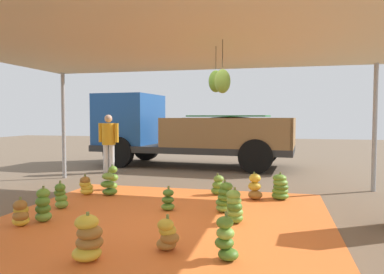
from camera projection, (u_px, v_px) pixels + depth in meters
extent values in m
plane|color=brown|center=(201.00, 186.00, 8.68)|extent=(40.00, 40.00, 0.00)
cube|color=orange|center=(162.00, 221.00, 5.77)|extent=(5.23, 5.19, 0.01)
cylinder|color=#9EA0A5|center=(64.00, 126.00, 9.78)|extent=(0.10, 0.10, 2.79)
cylinder|color=#9EA0A5|center=(375.00, 128.00, 8.02)|extent=(0.10, 0.10, 2.79)
cube|color=beige|center=(161.00, 39.00, 5.61)|extent=(8.00, 7.00, 0.06)
cylinder|color=#4C422D|center=(223.00, 54.00, 5.51)|extent=(0.01, 0.01, 0.42)
ellipsoid|color=#6B9E38|center=(222.00, 81.00, 5.53)|extent=(0.24, 0.24, 0.36)
cylinder|color=#4C422D|center=(216.00, 58.00, 6.06)|extent=(0.01, 0.01, 0.37)
ellipsoid|color=#518428|center=(216.00, 81.00, 6.08)|extent=(0.24, 0.24, 0.36)
ellipsoid|color=#60932D|center=(235.00, 218.00, 5.64)|extent=(0.35, 0.35, 0.16)
ellipsoid|color=#75A83D|center=(235.00, 212.00, 5.63)|extent=(0.35, 0.35, 0.16)
ellipsoid|color=#477523|center=(235.00, 207.00, 5.60)|extent=(0.34, 0.34, 0.16)
ellipsoid|color=#75A83D|center=(234.00, 201.00, 5.61)|extent=(0.24, 0.24, 0.16)
ellipsoid|color=#75A83D|center=(233.00, 195.00, 5.61)|extent=(0.30, 0.30, 0.16)
cylinder|color=olive|center=(235.00, 191.00, 5.59)|extent=(0.04, 0.04, 0.12)
ellipsoid|color=#996628|center=(255.00, 195.00, 7.25)|extent=(0.37, 0.37, 0.18)
ellipsoid|color=gold|center=(255.00, 186.00, 7.27)|extent=(0.34, 0.34, 0.18)
ellipsoid|color=gold|center=(255.00, 178.00, 7.24)|extent=(0.32, 0.32, 0.18)
cylinder|color=olive|center=(254.00, 175.00, 7.25)|extent=(0.04, 0.04, 0.12)
ellipsoid|color=#6B9E38|center=(62.00, 204.00, 6.54)|extent=(0.30, 0.30, 0.15)
ellipsoid|color=#60932D|center=(61.00, 198.00, 6.56)|extent=(0.28, 0.28, 0.15)
ellipsoid|color=#518428|center=(60.00, 193.00, 6.56)|extent=(0.26, 0.26, 0.15)
ellipsoid|color=#518428|center=(60.00, 188.00, 6.51)|extent=(0.26, 0.26, 0.15)
cylinder|color=olive|center=(60.00, 184.00, 6.52)|extent=(0.04, 0.04, 0.12)
ellipsoid|color=#518428|center=(110.00, 192.00, 7.65)|extent=(0.37, 0.37, 0.14)
ellipsoid|color=#518428|center=(107.00, 184.00, 7.61)|extent=(0.39, 0.39, 0.14)
ellipsoid|color=#75A83D|center=(108.00, 176.00, 7.60)|extent=(0.26, 0.26, 0.14)
cylinder|color=olive|center=(109.00, 173.00, 7.61)|extent=(0.04, 0.04, 0.12)
ellipsoid|color=#60932D|center=(217.00, 191.00, 7.69)|extent=(0.35, 0.35, 0.16)
ellipsoid|color=#60932D|center=(218.00, 185.00, 7.67)|extent=(0.33, 0.33, 0.16)
ellipsoid|color=#6B9E38|center=(219.00, 179.00, 7.70)|extent=(0.27, 0.27, 0.16)
cylinder|color=olive|center=(218.00, 176.00, 7.68)|extent=(0.04, 0.04, 0.12)
ellipsoid|color=#75A83D|center=(224.00, 208.00, 6.29)|extent=(0.30, 0.30, 0.15)
ellipsoid|color=#518428|center=(223.00, 202.00, 6.29)|extent=(0.37, 0.37, 0.15)
ellipsoid|color=#518428|center=(225.00, 197.00, 6.26)|extent=(0.27, 0.27, 0.15)
ellipsoid|color=#477523|center=(225.00, 192.00, 6.25)|extent=(0.26, 0.26, 0.15)
ellipsoid|color=#518428|center=(226.00, 186.00, 6.26)|extent=(0.31, 0.31, 0.15)
cylinder|color=olive|center=(225.00, 183.00, 6.25)|extent=(0.04, 0.04, 0.12)
ellipsoid|color=gold|center=(87.00, 253.00, 4.16)|extent=(0.39, 0.39, 0.17)
ellipsoid|color=#996628|center=(89.00, 242.00, 4.18)|extent=(0.44, 0.44, 0.17)
ellipsoid|color=#996628|center=(90.00, 232.00, 4.17)|extent=(0.30, 0.30, 0.17)
ellipsoid|color=gold|center=(87.00, 222.00, 4.17)|extent=(0.38, 0.38, 0.17)
cylinder|color=olive|center=(88.00, 217.00, 4.16)|extent=(0.04, 0.04, 0.12)
ellipsoid|color=#60932D|center=(112.00, 186.00, 8.24)|extent=(0.32, 0.32, 0.17)
ellipsoid|color=#60932D|center=(113.00, 178.00, 8.25)|extent=(0.22, 0.22, 0.17)
ellipsoid|color=#60932D|center=(113.00, 170.00, 8.26)|extent=(0.25, 0.25, 0.17)
cylinder|color=olive|center=(112.00, 167.00, 8.24)|extent=(0.04, 0.04, 0.12)
ellipsoid|color=#518428|center=(280.00, 196.00, 7.25)|extent=(0.45, 0.45, 0.15)
ellipsoid|color=#60932D|center=(280.00, 191.00, 7.28)|extent=(0.35, 0.35, 0.15)
ellipsoid|color=#477523|center=(281.00, 187.00, 7.26)|extent=(0.40, 0.40, 0.15)
ellipsoid|color=#6B9E38|center=(280.00, 182.00, 7.26)|extent=(0.35, 0.35, 0.15)
ellipsoid|color=#60932D|center=(280.00, 178.00, 7.28)|extent=(0.37, 0.37, 0.15)
cylinder|color=olive|center=(280.00, 175.00, 7.25)|extent=(0.04, 0.04, 0.12)
ellipsoid|color=#996628|center=(166.00, 244.00, 4.49)|extent=(0.34, 0.34, 0.15)
ellipsoid|color=#996628|center=(170.00, 238.00, 4.46)|extent=(0.32, 0.32, 0.15)
ellipsoid|color=gold|center=(168.00, 230.00, 4.49)|extent=(0.30, 0.30, 0.15)
ellipsoid|color=gold|center=(166.00, 225.00, 4.44)|extent=(0.28, 0.28, 0.15)
cylinder|color=olive|center=(168.00, 219.00, 4.46)|extent=(0.04, 0.04, 0.12)
ellipsoid|color=#477523|center=(228.00, 254.00, 4.17)|extent=(0.31, 0.31, 0.14)
ellipsoid|color=#477523|center=(224.00, 243.00, 4.19)|extent=(0.31, 0.31, 0.14)
ellipsoid|color=#75A83D|center=(225.00, 233.00, 4.15)|extent=(0.21, 0.21, 0.14)
ellipsoid|color=#518428|center=(225.00, 223.00, 4.14)|extent=(0.27, 0.27, 0.14)
cylinder|color=olive|center=(226.00, 217.00, 4.16)|extent=(0.04, 0.04, 0.12)
ellipsoid|color=#6B9E38|center=(44.00, 216.00, 5.71)|extent=(0.34, 0.34, 0.16)
ellipsoid|color=#477523|center=(43.00, 209.00, 5.71)|extent=(0.28, 0.28, 0.16)
ellipsoid|color=#518428|center=(43.00, 202.00, 5.67)|extent=(0.26, 0.26, 0.16)
ellipsoid|color=#60932D|center=(43.00, 193.00, 5.70)|extent=(0.26, 0.26, 0.16)
cylinder|color=olive|center=(43.00, 190.00, 5.69)|extent=(0.04, 0.04, 0.12)
ellipsoid|color=gold|center=(87.00, 191.00, 7.68)|extent=(0.28, 0.28, 0.16)
ellipsoid|color=gold|center=(87.00, 187.00, 7.67)|extent=(0.30, 0.30, 0.16)
ellipsoid|color=gold|center=(85.00, 184.00, 7.64)|extent=(0.33, 0.33, 0.16)
ellipsoid|color=#996628|center=(85.00, 180.00, 7.63)|extent=(0.27, 0.27, 0.16)
cylinder|color=olive|center=(85.00, 177.00, 7.65)|extent=(0.04, 0.04, 0.12)
ellipsoid|color=#60932D|center=(168.00, 207.00, 6.41)|extent=(0.33, 0.33, 0.12)
ellipsoid|color=#477523|center=(168.00, 200.00, 6.40)|extent=(0.28, 0.28, 0.12)
ellipsoid|color=#477523|center=(168.00, 193.00, 6.40)|extent=(0.22, 0.22, 0.12)
cylinder|color=olive|center=(169.00, 189.00, 6.40)|extent=(0.04, 0.04, 0.12)
ellipsoid|color=gold|center=(21.00, 220.00, 5.48)|extent=(0.30, 0.30, 0.16)
ellipsoid|color=#996628|center=(21.00, 216.00, 5.45)|extent=(0.27, 0.27, 0.16)
ellipsoid|color=gold|center=(21.00, 210.00, 5.49)|extent=(0.26, 0.26, 0.16)
ellipsoid|color=#996628|center=(20.00, 205.00, 5.45)|extent=(0.27, 0.27, 0.16)
cylinder|color=olive|center=(20.00, 201.00, 5.47)|extent=(0.04, 0.04, 0.12)
cube|color=#2D2D2D|center=(193.00, 148.00, 12.23)|extent=(6.59, 2.79, 0.20)
cube|color=#1E4C93|center=(130.00, 119.00, 12.86)|extent=(1.95, 2.29, 1.70)
cube|color=#232D38|center=(106.00, 110.00, 13.11)|extent=(0.15, 1.89, 0.75)
cube|color=olive|center=(222.00, 133.00, 10.74)|extent=(4.00, 0.34, 0.90)
cube|color=olive|center=(236.00, 131.00, 12.93)|extent=(4.00, 0.34, 0.90)
cube|color=olive|center=(293.00, 133.00, 11.26)|extent=(0.23, 2.37, 0.90)
ellipsoid|color=#60932D|center=(230.00, 131.00, 11.84)|extent=(3.64, 2.22, 0.94)
cube|color=#237533|center=(230.00, 116.00, 11.81)|extent=(2.51, 1.95, 0.04)
cylinder|color=black|center=(118.00, 152.00, 11.84)|extent=(1.02, 0.34, 1.00)
cylinder|color=black|center=(146.00, 147.00, 13.91)|extent=(1.02, 0.34, 1.00)
cylinder|color=black|center=(256.00, 156.00, 10.55)|extent=(1.02, 0.34, 1.00)
cylinder|color=black|center=(264.00, 150.00, 12.62)|extent=(1.02, 0.34, 1.00)
cylinder|color=silver|center=(106.00, 159.00, 10.74)|extent=(0.16, 0.16, 0.83)
cylinder|color=silver|center=(112.00, 159.00, 10.70)|extent=(0.16, 0.16, 0.83)
cylinder|color=orange|center=(109.00, 134.00, 10.68)|extent=(0.38, 0.38, 0.62)
cylinder|color=orange|center=(101.00, 133.00, 10.74)|extent=(0.12, 0.12, 0.55)
cylinder|color=orange|center=(116.00, 133.00, 10.62)|extent=(0.12, 0.12, 0.55)
sphere|color=tan|center=(108.00, 119.00, 10.66)|extent=(0.22, 0.22, 0.22)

